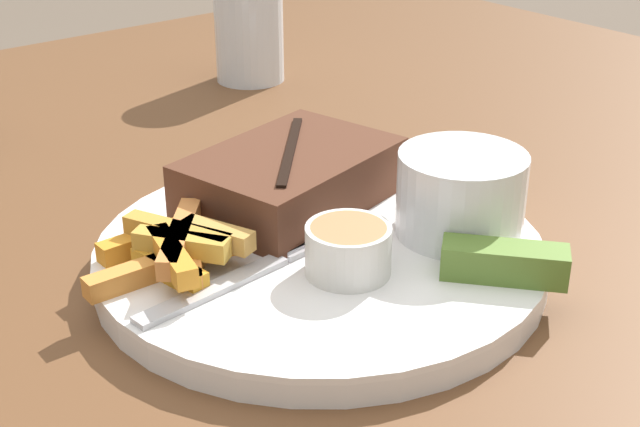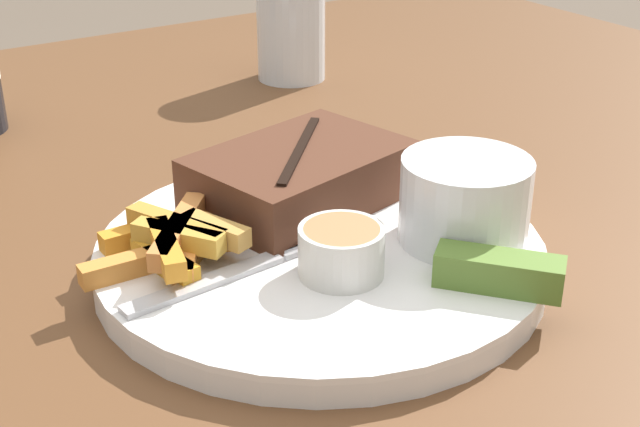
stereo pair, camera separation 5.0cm
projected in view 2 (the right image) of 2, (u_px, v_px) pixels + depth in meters
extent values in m
cube|color=brown|center=(320.00, 297.00, 0.56)|extent=(1.27, 1.21, 0.04)
cylinder|color=brown|center=(437.00, 239.00, 1.41)|extent=(0.06, 0.06, 0.69)
cylinder|color=white|center=(320.00, 259.00, 0.54)|extent=(0.27, 0.27, 0.01)
cylinder|color=white|center=(320.00, 246.00, 0.54)|extent=(0.27, 0.27, 0.00)
cube|color=#512D1E|center=(300.00, 176.00, 0.58)|extent=(0.15, 0.12, 0.04)
cube|color=black|center=(300.00, 149.00, 0.58)|extent=(0.08, 0.09, 0.00)
cube|color=orange|center=(166.00, 248.00, 0.50)|extent=(0.03, 0.06, 0.01)
cube|color=#BF8832|center=(176.00, 227.00, 0.52)|extent=(0.04, 0.07, 0.01)
cube|color=orange|center=(165.00, 228.00, 0.54)|extent=(0.08, 0.01, 0.01)
cube|color=gold|center=(216.00, 231.00, 0.54)|extent=(0.06, 0.02, 0.01)
cube|color=gold|center=(178.00, 237.00, 0.51)|extent=(0.04, 0.05, 0.01)
cube|color=#D98B40|center=(188.00, 249.00, 0.52)|extent=(0.05, 0.07, 0.01)
cube|color=#CA7A3B|center=(178.00, 230.00, 0.52)|extent=(0.06, 0.07, 0.01)
cube|color=#C8833A|center=(207.00, 232.00, 0.54)|extent=(0.05, 0.05, 0.01)
cube|color=orange|center=(220.00, 216.00, 0.56)|extent=(0.04, 0.07, 0.01)
cube|color=gold|center=(165.00, 261.00, 0.51)|extent=(0.02, 0.06, 0.01)
cube|color=#C18D41|center=(215.00, 230.00, 0.52)|extent=(0.03, 0.05, 0.01)
cube|color=gold|center=(234.00, 222.00, 0.55)|extent=(0.06, 0.05, 0.01)
cube|color=#CC8136|center=(134.00, 264.00, 0.50)|extent=(0.06, 0.01, 0.01)
cylinder|color=white|center=(465.00, 200.00, 0.53)|extent=(0.08, 0.08, 0.05)
cylinder|color=beige|center=(467.00, 170.00, 0.52)|extent=(0.07, 0.07, 0.01)
cylinder|color=silver|center=(341.00, 251.00, 0.50)|extent=(0.05, 0.05, 0.03)
cylinder|color=#C67A4C|center=(342.00, 233.00, 0.49)|extent=(0.04, 0.04, 0.01)
cube|color=#567A2D|center=(499.00, 272.00, 0.49)|extent=(0.06, 0.07, 0.02)
cube|color=#B7B7BC|center=(204.00, 283.00, 0.49)|extent=(0.10, 0.02, 0.00)
cube|color=#B7B7BC|center=(307.00, 250.00, 0.53)|extent=(0.03, 0.01, 0.00)
cube|color=#B7B7BC|center=(302.00, 247.00, 0.53)|extent=(0.03, 0.01, 0.00)
cube|color=#B7B7BC|center=(297.00, 244.00, 0.53)|extent=(0.03, 0.01, 0.00)
cylinder|color=silver|center=(291.00, 21.00, 0.87)|extent=(0.07, 0.07, 0.12)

